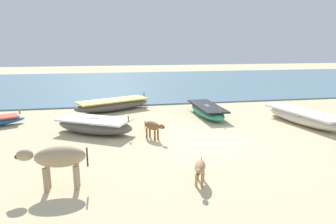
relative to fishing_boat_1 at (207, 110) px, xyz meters
name	(u,v)px	position (x,y,z in m)	size (l,w,h in m)	color
ground	(208,141)	(-1.14, -3.59, -0.28)	(80.00, 80.00, 0.00)	beige
sea_water	(149,83)	(-1.14, 12.90, -0.24)	(60.00, 20.00, 0.08)	slate
fishing_boat_1	(207,110)	(0.00, 0.00, 0.00)	(1.09, 3.58, 0.72)	#338C66
fishing_boat_2	(95,125)	(-5.06, -1.90, 0.03)	(3.28, 2.58, 0.78)	#5B5651
fishing_boat_4	(303,117)	(3.55, -2.16, 0.02)	(1.81, 4.15, 0.76)	beige
fishing_boat_6	(113,105)	(-4.34, 2.01, 0.03)	(4.14, 2.73, 0.77)	#5B5651
cow_adult_dun	(58,158)	(-5.64, -6.26, 0.46)	(1.59, 0.48, 1.03)	tan
calf_near_tan	(200,168)	(-2.37, -6.65, 0.12)	(0.48, 0.84, 0.56)	tan
calf_far_brown	(153,126)	(-2.99, -3.01, 0.18)	(0.73, 0.90, 0.65)	brown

